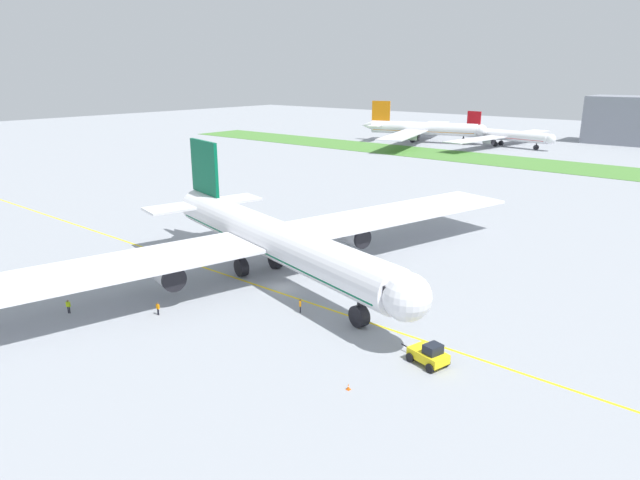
{
  "coord_description": "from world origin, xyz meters",
  "views": [
    {
      "loc": [
        48.55,
        -50.2,
        27.24
      ],
      "look_at": [
        -2.36,
        10.45,
        3.67
      ],
      "focal_mm": 31.92,
      "sensor_mm": 36.0,
      "label": 1
    }
  ],
  "objects": [
    {
      "name": "ground_crew_wingwalker_port",
      "position": [
        -5.03,
        -15.66,
        0.95
      ],
      "size": [
        0.55,
        0.23,
        1.56
      ],
      "color": "black",
      "rests_on": "ground"
    },
    {
      "name": "traffic_cone_near_nose",
      "position": [
        21.72,
        -14.31,
        0.28
      ],
      "size": [
        0.36,
        0.36,
        0.58
      ],
      "color": "#F2590C",
      "rests_on": "ground"
    },
    {
      "name": "grass_median_strip",
      "position": [
        0.0,
        124.41,
        0.05
      ],
      "size": [
        320.0,
        24.0,
        0.1
      ],
      "primitive_type": "cube",
      "color": "#4C8438",
      "rests_on": "ground"
    },
    {
      "name": "pushback_tug",
      "position": [
        24.88,
        -5.65,
        1.02
      ],
      "size": [
        5.64,
        3.3,
        2.25
      ],
      "color": "yellow",
      "rests_on": "ground"
    },
    {
      "name": "airliner_foreground",
      "position": [
        -3.89,
        1.53,
        5.74
      ],
      "size": [
        56.08,
        91.46,
        16.91
      ],
      "color": "white",
      "rests_on": "ground"
    },
    {
      "name": "ground_plane",
      "position": [
        0.0,
        0.0,
        0.0
      ],
      "size": [
        600.0,
        600.0,
        0.0
      ],
      "primitive_type": "plane",
      "color": "#9399A0",
      "rests_on": "ground"
    },
    {
      "name": "apron_taxi_line",
      "position": [
        0.0,
        -1.59,
        0.0
      ],
      "size": [
        280.0,
        0.36,
        0.01
      ],
      "primitive_type": "cube",
      "color": "yellow",
      "rests_on": "ground"
    },
    {
      "name": "traffic_cone_port_wing",
      "position": [
        -25.33,
        -17.55,
        0.28
      ],
      "size": [
        0.36,
        0.36,
        0.58
      ],
      "color": "#F2590C",
      "rests_on": "ground"
    },
    {
      "name": "ground_crew_wingwalker_starboard",
      "position": [
        -13.45,
        -22.1,
        1.02
      ],
      "size": [
        0.53,
        0.42,
        1.68
      ],
      "color": "black",
      "rests_on": "ground"
    },
    {
      "name": "parked_airliner_far_centre",
      "position": [
        -37.05,
        158.82,
        4.19
      ],
      "size": [
        39.79,
        64.02,
        12.35
      ],
      "color": "white",
      "rests_on": "ground"
    },
    {
      "name": "parked_airliner_far_left",
      "position": [
        -67.74,
        150.8,
        5.34
      ],
      "size": [
        49.22,
        79.92,
        15.74
      ],
      "color": "white",
      "rests_on": "ground"
    },
    {
      "name": "ground_crew_marshaller_front",
      "position": [
        7.17,
        -4.51,
        1.03
      ],
      "size": [
        0.48,
        0.5,
        1.69
      ],
      "color": "black",
      "rests_on": "ground"
    }
  ]
}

